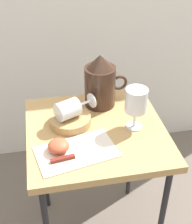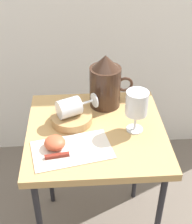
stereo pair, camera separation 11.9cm
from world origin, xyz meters
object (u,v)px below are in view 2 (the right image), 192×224
at_px(table, 96,142).
at_px(basket_tray, 72,118).
at_px(wine_glass_upright, 137,105).
at_px(wine_glass_tipped_near, 70,107).
at_px(apple_half_left, 55,143).
at_px(knife, 68,154).
at_px(pitcher, 105,86).

bearing_deg(table, basket_tray, 150.94).
bearing_deg(wine_glass_upright, table, 174.43).
distance_m(basket_tray, wine_glass_upright, 0.27).
xyz_separation_m(table, wine_glass_tipped_near, (-0.10, 0.05, 0.14)).
height_order(basket_tray, apple_half_left, apple_half_left).
distance_m(wine_glass_tipped_near, knife, 0.21).
distance_m(pitcher, wine_glass_upright, 0.21).
bearing_deg(basket_tray, table, -29.06).
xyz_separation_m(basket_tray, wine_glass_tipped_near, (-0.00, -0.00, 0.05)).
height_order(table, basket_tray, basket_tray).
xyz_separation_m(pitcher, wine_glass_tipped_near, (-0.15, -0.12, -0.02)).
bearing_deg(apple_half_left, knife, -44.78).
relative_size(wine_glass_upright, apple_half_left, 2.22).
bearing_deg(pitcher, basket_tray, -140.88).
height_order(basket_tray, wine_glass_tipped_near, wine_glass_tipped_near).
distance_m(table, basket_tray, 0.13).
relative_size(basket_tray, wine_glass_tipped_near, 0.98).
height_order(table, knife, knife).
bearing_deg(wine_glass_upright, basket_tray, 164.64).
xyz_separation_m(pitcher, apple_half_left, (-0.20, -0.27, -0.07)).
bearing_deg(wine_glass_tipped_near, basket_tray, 29.35).
height_order(wine_glass_upright, knife, wine_glass_upright).
bearing_deg(wine_glass_upright, pitcher, 118.22).
relative_size(basket_tray, knife, 0.71).
bearing_deg(wine_glass_tipped_near, wine_glass_upright, -14.74).
bearing_deg(pitcher, knife, -116.61).
height_order(basket_tray, knife, basket_tray).
bearing_deg(wine_glass_tipped_near, table, -27.32).
relative_size(apple_half_left, knife, 0.33).
relative_size(table, pitcher, 2.92).
bearing_deg(wine_glass_tipped_near, knife, -93.19).
xyz_separation_m(basket_tray, pitcher, (0.14, 0.12, 0.08)).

